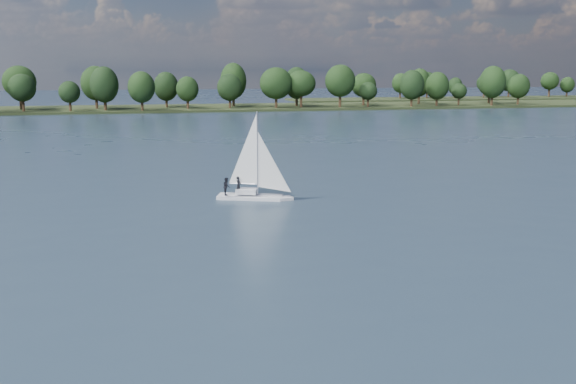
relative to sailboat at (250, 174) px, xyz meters
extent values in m
plane|color=#233342|center=(5.07, 50.52, -2.70)|extent=(700.00, 700.00, 0.00)
cube|color=black|center=(5.07, 162.52, -2.70)|extent=(660.00, 40.00, 1.50)
cube|color=black|center=(165.07, 210.52, -2.70)|extent=(220.00, 30.00, 1.40)
cube|color=silver|center=(0.11, 0.00, -2.70)|extent=(7.60, 4.56, 0.87)
cube|color=silver|center=(0.11, 0.00, -1.84)|extent=(2.49, 1.99, 0.54)
cylinder|color=#AAAAB1|center=(0.11, 0.00, 2.22)|extent=(0.13, 0.13, 8.65)
imported|color=black|center=(-1.24, 0.34, -1.22)|extent=(0.75, 0.81, 1.87)
imported|color=black|center=(-2.54, -0.04, -1.22)|extent=(0.82, 0.99, 1.87)
camera|label=1|loc=(-11.22, -65.66, 10.73)|focal=40.00mm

